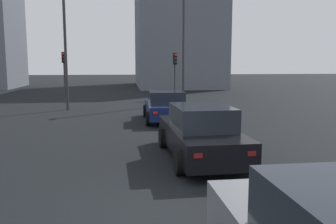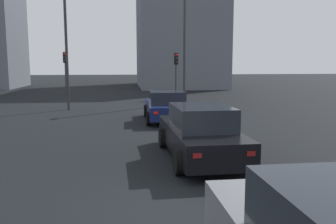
% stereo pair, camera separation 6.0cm
% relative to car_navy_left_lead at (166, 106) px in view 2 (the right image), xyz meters
% --- Properties ---
extents(ground_plane, '(160.00, 160.00, 0.20)m').
position_rel_car_navy_left_lead_xyz_m(ground_plane, '(-10.59, 1.62, -0.80)').
color(ground_plane, black).
extents(car_navy_left_lead, '(4.16, 2.09, 1.44)m').
position_rel_car_navy_left_lead_xyz_m(car_navy_left_lead, '(0.00, 0.00, 0.00)').
color(car_navy_left_lead, '#141E4C').
rests_on(car_navy_left_lead, ground_plane).
extents(car_black_left_second, '(4.82, 2.07, 1.58)m').
position_rel_car_navy_left_lead_xyz_m(car_black_left_second, '(-6.90, -0.16, 0.05)').
color(car_black_left_second, black).
rests_on(car_black_left_second, ground_plane).
extents(traffic_light_near_left, '(0.32, 0.29, 3.68)m').
position_rel_car_navy_left_lead_xyz_m(traffic_light_near_left, '(13.88, 6.92, 1.95)').
color(traffic_light_near_left, '#2D2D30').
rests_on(traffic_light_near_left, ground_plane).
extents(traffic_light_near_right, '(0.33, 0.31, 3.55)m').
position_rel_car_navy_left_lead_xyz_m(traffic_light_near_right, '(10.62, -2.02, 1.86)').
color(traffic_light_near_right, '#2D2D30').
rests_on(traffic_light_near_right, ground_plane).
extents(street_lamp_kerbside, '(0.56, 0.36, 8.99)m').
position_rel_car_navy_left_lead_xyz_m(street_lamp_kerbside, '(7.21, -2.08, 4.47)').
color(street_lamp_kerbside, '#2D2D30').
rests_on(street_lamp_kerbside, ground_plane).
extents(street_lamp_far, '(0.56, 0.36, 7.93)m').
position_rel_car_navy_left_lead_xyz_m(street_lamp_far, '(4.71, 5.32, 3.92)').
color(street_lamp_far, '#2D2D30').
rests_on(street_lamp_far, ground_plane).
extents(building_facade_left, '(14.15, 9.30, 14.68)m').
position_rel_car_navy_left_lead_xyz_m(building_facade_left, '(25.76, -4.38, 6.64)').
color(building_facade_left, slate).
rests_on(building_facade_left, ground_plane).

